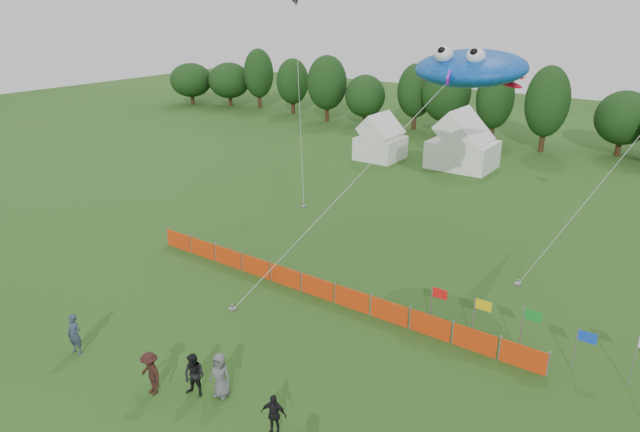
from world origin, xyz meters
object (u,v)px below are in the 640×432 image
Objects in this scene: spectator_b at (194,375)px; stingray_kite at (474,68)px; tent_left at (381,141)px; spectator_e at (220,375)px; spectator_a at (75,334)px; spectator_c at (150,373)px; tent_right at (463,146)px; barrier_fence at (317,287)px; spectator_d at (274,414)px.

spectator_b is 0.08× the size of stingray_kite.
tent_left is 21.71m from stingray_kite.
spectator_a is at bearing -178.25° from spectator_e.
stingray_kite is at bearing 52.66° from spectator_a.
spectator_e is at bearing 41.23° from spectator_c.
tent_right is at bearing 72.54° from spectator_a.
barrier_fence is 12.45× the size of spectator_e.
barrier_fence is 14.31× the size of spectator_d.
tent_left is 2.16× the size of spectator_e.
spectator_a is 1.02× the size of spectator_c.
spectator_c is at bearing -161.68° from spectator_b.
spectator_e is 0.08× the size of stingray_kite.
spectator_e reaches higher than barrier_fence.
tent_left is 2.21× the size of spectator_b.
barrier_fence is 8.71m from spectator_b.
spectator_a is at bearing -169.65° from spectator_c.
spectator_d is at bearing -10.66° from spectator_b.
spectator_b is (4.16, -34.78, -1.08)m from tent_right.
spectator_c is 5.10m from spectator_d.
barrier_fence is 12.44× the size of spectator_a.
spectator_a reaches higher than spectator_e.
spectator_e reaches higher than spectator_b.
spectator_b is at bearing -71.06° from tent_left.
tent_right is 3.09× the size of spectator_e.
barrier_fence is (10.63, -24.55, -1.19)m from tent_left.
tent_right reaches higher than spectator_c.
stingray_kite reaches higher than spectator_e.
spectator_d is (9.61, 1.13, -0.11)m from spectator_a.
barrier_fence is at bearing 47.00° from spectator_a.
spectator_a is at bearing -118.48° from barrier_fence.
spectator_e is 20.52m from stingray_kite.
tent_right is at bearing 83.68° from spectator_b.
tent_right is at bearing 82.48° from spectator_d.
tent_right is at bearing 12.22° from tent_left.
spectator_d is (4.38, -8.51, 0.27)m from barrier_fence.
tent_left reaches higher than barrier_fence.
spectator_c is at bearing -85.55° from tent_right.
stingray_kite is (2.28, 18.71, 9.42)m from spectator_b.
tent_left is at bearing 94.24° from spectator_d.
tent_right reaches higher than spectator_a.
barrier_fence is 12.76× the size of spectator_b.
spectator_b is at bearing 162.30° from spectator_d.
spectator_a is at bearing 166.53° from spectator_d.
stingray_kite reaches higher than tent_left.
spectator_d is at bearing -77.34° from tent_right.
stingray_kite reaches higher than spectator_c.
spectator_c is 22.02m from stingray_kite.
spectator_b is 1.63m from spectator_c.
spectator_b is at bearing -84.95° from barrier_fence.
spectator_e is (2.18, 1.38, 0.02)m from spectator_c.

